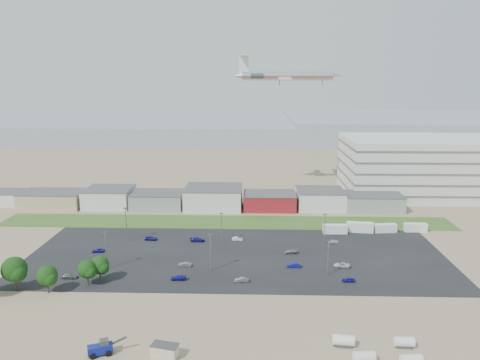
{
  "coord_description": "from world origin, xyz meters",
  "views": [
    {
      "loc": [
        9.94,
        -107.26,
        50.16
      ],
      "look_at": [
        5.92,
        22.0,
        21.89
      ],
      "focal_mm": 35.0,
      "sensor_mm": 36.0,
      "label": 1
    }
  ],
  "objects_px": {
    "parked_car_0": "(342,265)",
    "parked_car_4": "(185,264)",
    "parked_car_5": "(98,250)",
    "parked_car_9": "(151,238)",
    "storage_tank_nw": "(343,340)",
    "airliner": "(287,76)",
    "portable_shed": "(165,351)",
    "parked_car_1": "(294,265)",
    "parked_car_13": "(242,280)",
    "parked_car_8": "(333,241)",
    "parked_car_12": "(291,252)",
    "telehandler": "(100,348)",
    "parked_car_2": "(348,280)",
    "parked_car_11": "(238,239)",
    "parked_car_6": "(197,239)",
    "parked_car_10": "(70,276)",
    "parked_car_3": "(179,278)",
    "box_trailer_a": "(335,229)"
  },
  "relations": [
    {
      "from": "parked_car_10",
      "to": "parked_car_12",
      "type": "height_order",
      "value": "parked_car_10"
    },
    {
      "from": "parked_car_5",
      "to": "parked_car_8",
      "type": "distance_m",
      "value": 71.17
    },
    {
      "from": "parked_car_9",
      "to": "parked_car_13",
      "type": "xyz_separation_m",
      "value": [
        29.53,
        -30.24,
        0.04
      ]
    },
    {
      "from": "parked_car_3",
      "to": "parked_car_9",
      "type": "xyz_separation_m",
      "value": [
        -13.46,
        29.45,
        -0.03
      ]
    },
    {
      "from": "parked_car_8",
      "to": "parked_car_12",
      "type": "relative_size",
      "value": 0.84
    },
    {
      "from": "parked_car_10",
      "to": "parked_car_13",
      "type": "relative_size",
      "value": 1.16
    },
    {
      "from": "parked_car_0",
      "to": "parked_car_1",
      "type": "height_order",
      "value": "parked_car_1"
    },
    {
      "from": "portable_shed",
      "to": "parked_car_3",
      "type": "relative_size",
      "value": 1.25
    },
    {
      "from": "airliner",
      "to": "parked_car_5",
      "type": "height_order",
      "value": "airliner"
    },
    {
      "from": "telehandler",
      "to": "box_trailer_a",
      "type": "relative_size",
      "value": 0.92
    },
    {
      "from": "box_trailer_a",
      "to": "parked_car_4",
      "type": "bearing_deg",
      "value": -147.7
    },
    {
      "from": "portable_shed",
      "to": "parked_car_4",
      "type": "height_order",
      "value": "portable_shed"
    },
    {
      "from": "parked_car_2",
      "to": "telehandler",
      "type": "bearing_deg",
      "value": -60.07
    },
    {
      "from": "storage_tank_nw",
      "to": "airliner",
      "type": "bearing_deg",
      "value": 91.49
    },
    {
      "from": "telehandler",
      "to": "parked_car_2",
      "type": "distance_m",
      "value": 61.93
    },
    {
      "from": "airliner",
      "to": "parked_car_11",
      "type": "bearing_deg",
      "value": -104.05
    },
    {
      "from": "parked_car_8",
      "to": "parked_car_12",
      "type": "bearing_deg",
      "value": 115.52
    },
    {
      "from": "parked_car_0",
      "to": "parked_car_9",
      "type": "xyz_separation_m",
      "value": [
        -56.4,
        19.89,
        -0.06
      ]
    },
    {
      "from": "portable_shed",
      "to": "parked_car_1",
      "type": "xyz_separation_m",
      "value": [
        27.06,
        42.54,
        -0.6
      ]
    },
    {
      "from": "parked_car_1",
      "to": "parked_car_9",
      "type": "distance_m",
      "value": 47.94
    },
    {
      "from": "parked_car_0",
      "to": "parked_car_4",
      "type": "xyz_separation_m",
      "value": [
        -42.57,
        -0.97,
        -0.02
      ]
    },
    {
      "from": "airliner",
      "to": "parked_car_8",
      "type": "distance_m",
      "value": 85.7
    },
    {
      "from": "parked_car_3",
      "to": "parked_car_4",
      "type": "relative_size",
      "value": 1.11
    },
    {
      "from": "portable_shed",
      "to": "parked_car_1",
      "type": "distance_m",
      "value": 50.42
    },
    {
      "from": "parked_car_3",
      "to": "parked_car_13",
      "type": "distance_m",
      "value": 16.09
    },
    {
      "from": "telehandler",
      "to": "parked_car_10",
      "type": "relative_size",
      "value": 1.75
    },
    {
      "from": "parked_car_2",
      "to": "parked_car_9",
      "type": "height_order",
      "value": "parked_car_9"
    },
    {
      "from": "parked_car_5",
      "to": "parked_car_9",
      "type": "bearing_deg",
      "value": 124.27
    },
    {
      "from": "parked_car_0",
      "to": "box_trailer_a",
      "type": "bearing_deg",
      "value": 178.77
    },
    {
      "from": "parked_car_8",
      "to": "parked_car_10",
      "type": "xyz_separation_m",
      "value": [
        -71.81,
        -28.33,
        0.04
      ]
    },
    {
      "from": "storage_tank_nw",
      "to": "parked_car_5",
      "type": "distance_m",
      "value": 78.74
    },
    {
      "from": "box_trailer_a",
      "to": "parked_car_11",
      "type": "bearing_deg",
      "value": -166.38
    },
    {
      "from": "telehandler",
      "to": "parked_car_6",
      "type": "xyz_separation_m",
      "value": [
        10.59,
        61.81,
        -0.84
      ]
    },
    {
      "from": "parked_car_0",
      "to": "parked_car_1",
      "type": "relative_size",
      "value": 1.11
    },
    {
      "from": "parked_car_11",
      "to": "parked_car_12",
      "type": "xyz_separation_m",
      "value": [
        15.96,
        -10.59,
        -0.0
      ]
    },
    {
      "from": "parked_car_10",
      "to": "parked_car_11",
      "type": "xyz_separation_m",
      "value": [
        41.92,
        29.78,
        -0.03
      ]
    },
    {
      "from": "portable_shed",
      "to": "airliner",
      "type": "relative_size",
      "value": 0.1
    },
    {
      "from": "telehandler",
      "to": "parked_car_12",
      "type": "height_order",
      "value": "telehandler"
    },
    {
      "from": "parked_car_0",
      "to": "parked_car_4",
      "type": "height_order",
      "value": "parked_car_0"
    },
    {
      "from": "portable_shed",
      "to": "parked_car_1",
      "type": "relative_size",
      "value": 1.26
    },
    {
      "from": "parked_car_11",
      "to": "airliner",
      "type": "bearing_deg",
      "value": -15.35
    },
    {
      "from": "telehandler",
      "to": "parked_car_4",
      "type": "bearing_deg",
      "value": 55.88
    },
    {
      "from": "parked_car_8",
      "to": "parked_car_11",
      "type": "bearing_deg",
      "value": 79.49
    },
    {
      "from": "parked_car_8",
      "to": "parked_car_13",
      "type": "height_order",
      "value": "parked_car_13"
    },
    {
      "from": "box_trailer_a",
      "to": "parked_car_4",
      "type": "height_order",
      "value": "box_trailer_a"
    },
    {
      "from": "parked_car_5",
      "to": "airliner",
      "type": "bearing_deg",
      "value": 137.12
    },
    {
      "from": "parked_car_0",
      "to": "parked_car_12",
      "type": "height_order",
      "value": "parked_car_0"
    },
    {
      "from": "parked_car_6",
      "to": "parked_car_8",
      "type": "distance_m",
      "value": 42.4
    },
    {
      "from": "parked_car_4",
      "to": "parked_car_5",
      "type": "bearing_deg",
      "value": -105.67
    },
    {
      "from": "parked_car_0",
      "to": "parked_car_1",
      "type": "bearing_deg",
      "value": -83.12
    }
  ]
}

